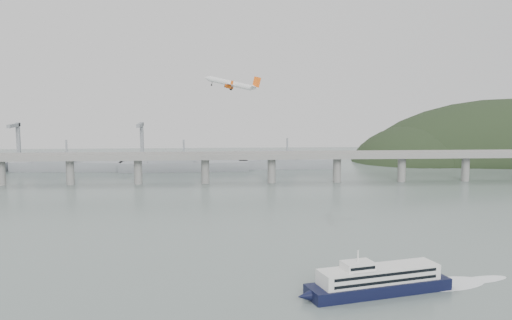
{
  "coord_description": "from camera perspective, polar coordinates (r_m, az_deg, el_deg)",
  "views": [
    {
      "loc": [
        -17.1,
        -246.05,
        74.62
      ],
      "look_at": [
        0.0,
        55.0,
        36.0
      ],
      "focal_mm": 42.0,
      "sensor_mm": 36.0,
      "label": 1
    }
  ],
  "objects": [
    {
      "name": "airliner",
      "position": [
        353.37,
        -2.31,
        7.26
      ],
      "size": [
        34.09,
        31.0,
        9.92
      ],
      "rotation": [
        0.05,
        -0.22,
        2.99
      ],
      "color": "white",
      "rests_on": "ground"
    },
    {
      "name": "distant_fleet",
      "position": [
        533.89,
        -18.23,
        -0.43
      ],
      "size": [
        453.0,
        60.9,
        40.0
      ],
      "color": "gray",
      "rests_on": "ground"
    },
    {
      "name": "bridge",
      "position": [
        449.95,
        -1.19,
        0.02
      ],
      "size": [
        800.0,
        22.0,
        23.9
      ],
      "color": "gray",
      "rests_on": "ground"
    },
    {
      "name": "ground",
      "position": [
        257.68,
        0.7,
        -9.53
      ],
      "size": [
        900.0,
        900.0,
        0.0
      ],
      "primitive_type": "plane",
      "color": "slate",
      "rests_on": "ground"
    },
    {
      "name": "ferry",
      "position": [
        222.88,
        11.6,
        -11.19
      ],
      "size": [
        86.09,
        32.74,
        16.57
      ],
      "rotation": [
        0.0,
        0.0,
        0.27
      ],
      "color": "black",
      "rests_on": "ground"
    }
  ]
}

